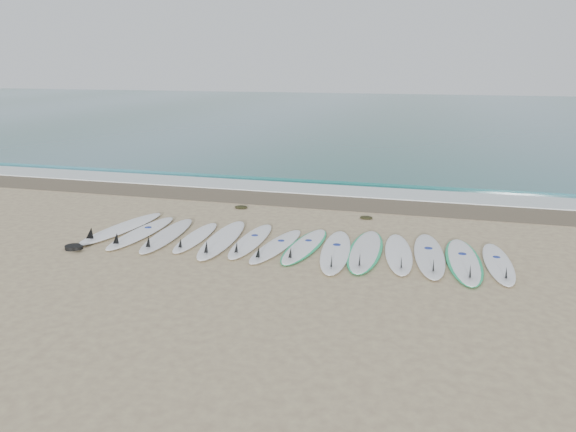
% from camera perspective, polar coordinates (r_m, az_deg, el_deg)
% --- Properties ---
extents(ground, '(120.00, 120.00, 0.00)m').
position_cam_1_polar(ground, '(11.81, 0.32, -3.19)').
color(ground, tan).
extents(ocean, '(120.00, 55.00, 0.03)m').
position_cam_1_polar(ocean, '(43.58, 11.67, 10.12)').
color(ocean, '#276368').
rests_on(ocean, ground).
extents(wet_sand_band, '(120.00, 1.80, 0.01)m').
position_cam_1_polar(wet_sand_band, '(15.65, 4.22, 1.45)').
color(wet_sand_band, brown).
rests_on(wet_sand_band, ground).
extents(foam_band, '(120.00, 1.40, 0.04)m').
position_cam_1_polar(foam_band, '(16.99, 5.15, 2.59)').
color(foam_band, silver).
rests_on(foam_band, ground).
extents(wave_crest, '(120.00, 1.00, 0.10)m').
position_cam_1_polar(wave_crest, '(18.43, 6.00, 3.67)').
color(wave_crest, '#276368').
rests_on(wave_crest, ground).
extents(surfboard_0, '(0.96, 2.91, 0.37)m').
position_cam_1_polar(surfboard_0, '(13.49, -16.66, -1.19)').
color(surfboard_0, white).
rests_on(surfboard_0, ground).
extents(surfboard_1, '(0.65, 2.70, 0.34)m').
position_cam_1_polar(surfboard_1, '(13.02, -14.79, -1.66)').
color(surfboard_1, white).
rests_on(surfboard_1, ground).
extents(surfboard_2, '(0.76, 2.71, 0.34)m').
position_cam_1_polar(surfboard_2, '(12.70, -12.28, -1.94)').
color(surfboard_2, silver).
rests_on(surfboard_2, ground).
extents(surfboard_3, '(0.57, 2.31, 0.29)m').
position_cam_1_polar(surfboard_3, '(12.46, -9.44, -2.17)').
color(surfboard_3, white).
rests_on(surfboard_3, ground).
extents(surfboard_4, '(0.81, 2.91, 0.37)m').
position_cam_1_polar(surfboard_4, '(12.19, -6.79, -2.39)').
color(surfboard_4, white).
rests_on(surfboard_4, ground).
extents(surfboard_5, '(0.56, 2.55, 0.33)m').
position_cam_1_polar(surfboard_5, '(12.07, -3.87, -2.54)').
color(surfboard_5, white).
rests_on(surfboard_5, ground).
extents(surfboard_6, '(0.80, 2.50, 0.31)m').
position_cam_1_polar(surfboard_6, '(11.71, -1.30, -3.09)').
color(surfboard_6, white).
rests_on(surfboard_6, ground).
extents(surfboard_7, '(0.79, 2.56, 0.32)m').
position_cam_1_polar(surfboard_7, '(11.75, 1.67, -3.06)').
color(surfboard_7, white).
rests_on(surfboard_7, ground).
extents(surfboard_8, '(0.88, 2.85, 0.36)m').
position_cam_1_polar(surfboard_8, '(11.39, 4.84, -3.63)').
color(surfboard_8, white).
rests_on(surfboard_8, ground).
extents(surfboard_9, '(0.75, 2.82, 0.36)m').
position_cam_1_polar(surfboard_9, '(11.54, 7.84, -3.52)').
color(surfboard_9, silver).
rests_on(surfboard_9, ground).
extents(surfboard_10, '(0.86, 2.62, 0.33)m').
position_cam_1_polar(surfboard_10, '(11.46, 11.18, -3.78)').
color(surfboard_10, white).
rests_on(surfboard_10, ground).
extents(surfboard_11, '(0.85, 2.85, 0.36)m').
position_cam_1_polar(surfboard_11, '(11.49, 14.18, -3.90)').
color(surfboard_11, silver).
rests_on(surfboard_11, ground).
extents(surfboard_12, '(0.87, 2.80, 0.35)m').
position_cam_1_polar(surfboard_12, '(11.38, 17.43, -4.38)').
color(surfboard_12, white).
rests_on(surfboard_12, ground).
extents(surfboard_13, '(0.65, 2.46, 0.31)m').
position_cam_1_polar(surfboard_13, '(11.44, 20.62, -4.56)').
color(surfboard_13, white).
rests_on(surfboard_13, ground).
extents(seaweed_near, '(0.36, 0.28, 0.07)m').
position_cam_1_polar(seaweed_near, '(14.98, -4.79, 0.91)').
color(seaweed_near, black).
rests_on(seaweed_near, ground).
extents(seaweed_far, '(0.32, 0.25, 0.06)m').
position_cam_1_polar(seaweed_far, '(14.06, 7.94, -0.16)').
color(seaweed_far, black).
rests_on(seaweed_far, ground).
extents(leash_coil, '(0.46, 0.36, 0.11)m').
position_cam_1_polar(leash_coil, '(12.47, -20.92, -2.99)').
color(leash_coil, black).
rests_on(leash_coil, ground).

